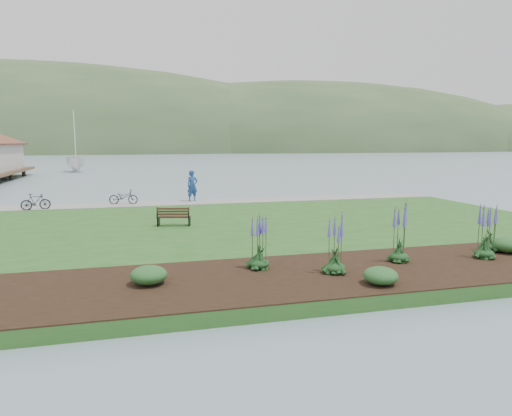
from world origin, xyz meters
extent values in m
plane|color=slate|center=(0.00, 0.00, 0.00)|extent=(600.00, 600.00, 0.00)
cube|color=#23511C|center=(0.00, -2.00, 0.20)|extent=(34.00, 20.00, 0.40)
cube|color=gray|center=(0.00, 6.90, 0.42)|extent=(34.00, 2.20, 0.03)
cube|color=black|center=(3.00, -9.80, 0.42)|extent=(24.00, 4.40, 0.04)
cube|color=black|center=(-1.37, -0.92, 0.81)|extent=(1.53, 0.82, 0.05)
cube|color=black|center=(-1.43, -1.19, 1.08)|extent=(1.45, 0.46, 0.45)
cube|color=black|center=(-2.06, -0.77, 0.60)|extent=(0.16, 0.50, 0.40)
cube|color=black|center=(-0.68, -1.08, 0.60)|extent=(0.16, 0.50, 0.40)
imported|color=navy|center=(0.48, 7.46, 1.58)|extent=(1.01, 0.84, 2.36)
imported|color=black|center=(-3.80, 7.20, 0.85)|extent=(0.89, 1.81, 0.91)
imported|color=black|center=(-8.53, 5.97, 0.87)|extent=(0.82, 1.62, 0.94)
imported|color=silver|center=(-11.22, 47.35, 0.00)|extent=(13.04, 13.16, 27.42)
ellipsoid|color=#133516|center=(2.53, -9.96, 0.59)|extent=(0.62, 0.62, 0.31)
cone|color=#47429A|center=(2.53, -9.96, 1.51)|extent=(0.36, 0.36, 1.53)
ellipsoid|color=#133516|center=(5.03, -9.30, 0.59)|extent=(0.62, 0.62, 0.31)
cone|color=#47429A|center=(5.03, -9.30, 1.65)|extent=(0.36, 0.36, 1.80)
ellipsoid|color=#133516|center=(7.99, -9.61, 0.59)|extent=(0.62, 0.62, 0.31)
cone|color=#47429A|center=(7.99, -9.61, 1.49)|extent=(0.36, 0.36, 1.48)
ellipsoid|color=#133516|center=(8.92, -8.78, 0.59)|extent=(0.62, 0.62, 0.31)
cone|color=#47429A|center=(8.92, -8.78, 1.52)|extent=(0.32, 0.32, 1.55)
ellipsoid|color=#133516|center=(0.52, -8.95, 0.59)|extent=(0.62, 0.62, 0.31)
cone|color=#47429A|center=(0.52, -8.95, 1.55)|extent=(0.40, 0.40, 1.61)
ellipsoid|color=#1E4C21|center=(-2.73, -9.67, 0.69)|extent=(0.99, 0.99, 0.49)
ellipsoid|color=#1E4C21|center=(3.27, -11.24, 0.67)|extent=(0.92, 0.92, 0.46)
ellipsoid|color=#1E4C21|center=(9.35, -9.15, 0.70)|extent=(1.05, 1.05, 0.53)
camera|label=1|loc=(-2.94, -21.81, 4.21)|focal=32.00mm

